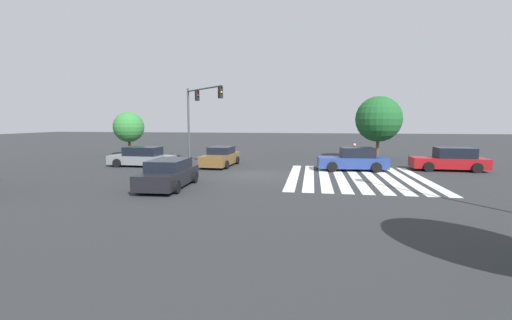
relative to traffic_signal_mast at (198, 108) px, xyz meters
name	(u,v)px	position (x,y,z in m)	size (l,w,h in m)	color
ground_plane	(256,175)	(-5.84, -5.84, -4.48)	(155.59, 155.59, 0.00)	#2B2D30
crosswalk_markings	(356,177)	(-5.84, -12.06, -4.47)	(10.05, 8.20, 0.01)	silver
traffic_signal_mast	(198,108)	(0.00, 0.00, 0.00)	(4.30, 4.30, 6.24)	#47474C
car_0	(450,160)	(-1.66, -18.89, -3.73)	(2.19, 4.89, 1.61)	maroon
car_2	(221,157)	(-1.92, -2.44, -3.79)	(4.83, 2.26, 1.48)	brown
car_3	(169,174)	(-10.64, -2.01, -3.77)	(4.72, 2.28, 1.46)	black
car_4	(353,160)	(-2.68, -12.23, -3.74)	(2.26, 4.82, 1.61)	navy
car_5	(142,157)	(-3.05, 3.44, -3.78)	(2.19, 4.93, 1.49)	gray
pedestrian	(354,152)	(1.17, -12.74, -3.56)	(0.41, 0.41, 1.65)	brown
tree_corner_b	(379,119)	(4.29, -15.08, -0.86)	(3.99, 3.99, 5.62)	brown
tree_corner_c	(129,127)	(3.92, 8.42, -1.63)	(2.94, 2.94, 4.33)	brown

